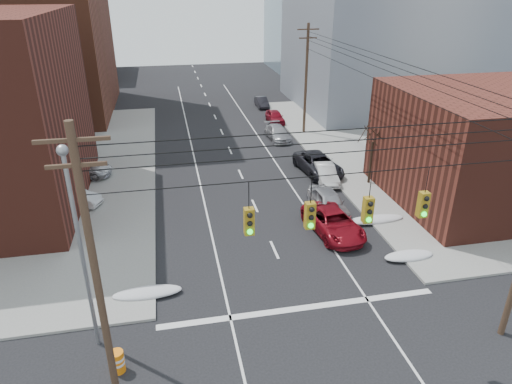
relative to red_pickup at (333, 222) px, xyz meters
name	(u,v)px	position (x,y,z in m)	size (l,w,h in m)	color
sidewalk_ne	(502,142)	(22.87, 13.75, -0.68)	(40.00, 40.00, 0.15)	gray
building_brick_far	(34,38)	(-30.13, 60.75, 5.25)	(22.00, 18.00, 12.00)	#532219
building_office	(392,1)	(17.87, 30.75, 11.75)	(22.00, 20.00, 25.00)	gray
building_glass	(332,4)	(19.87, 56.75, 10.25)	(20.00, 18.00, 22.00)	gray
building_storefront	(508,146)	(13.87, 2.75, 3.25)	(16.00, 12.00, 8.00)	#532219
utility_pole_left	(95,271)	(-12.63, -10.25, 5.03)	(2.20, 0.28, 11.00)	#473323
utility_pole_far	(306,78)	(4.37, 20.75, 5.03)	(2.20, 0.28, 11.00)	#473323
traffic_signals	(340,211)	(-4.03, -10.28, 6.42)	(17.00, 0.42, 2.02)	black
street_light	(78,236)	(-13.63, -7.25, 4.79)	(0.44, 0.44, 9.32)	gray
bare_tree	(371,157)	(5.46, 6.75, 1.57)	(2.09, 2.20, 4.93)	black
snow_nw	(147,293)	(-11.53, -4.25, -0.54)	(3.50, 1.08, 0.42)	silver
snow_ne	(409,256)	(3.27, -3.75, -0.54)	(3.00, 1.08, 0.42)	silver
snow_east_far	(375,220)	(3.27, 0.75, -0.54)	(4.00, 1.08, 0.42)	silver
red_pickup	(333,222)	(0.00, 0.00, 0.00)	(2.49, 5.40, 1.50)	maroon
parked_car_a	(328,202)	(0.67, 2.82, 0.03)	(1.85, 4.59, 1.56)	#A1A1A6
parked_car_b	(325,173)	(2.27, 7.97, -0.07)	(1.44, 4.14, 1.37)	silver
parked_car_c	(318,164)	(2.27, 9.74, 0.04)	(2.62, 5.68, 1.58)	black
parked_car_d	(278,133)	(1.11, 19.13, -0.07)	(1.90, 4.67, 1.35)	#A09FA4
parked_car_e	(275,117)	(2.27, 25.02, -0.06)	(1.62, 4.03, 1.37)	maroon
parked_car_f	(262,102)	(2.27, 32.25, -0.13)	(1.31, 3.76, 1.24)	black
lot_car_a	(74,197)	(-16.69, 7.12, 0.02)	(1.32, 3.78, 1.25)	silver
lot_car_b	(79,169)	(-17.05, 12.38, 0.10)	(2.34, 5.07, 1.41)	#B5B4B9
lot_car_c	(21,181)	(-21.04, 10.74, 0.07)	(1.88, 4.62, 1.34)	black
lot_car_d	(31,156)	(-21.67, 16.55, 0.07)	(1.58, 3.92, 1.34)	#ACACB1
construction_barrel	(118,361)	(-12.63, -9.06, -0.23)	(0.66, 0.66, 1.00)	orange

